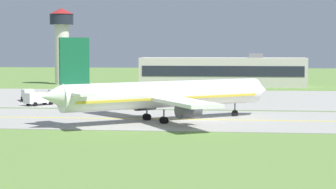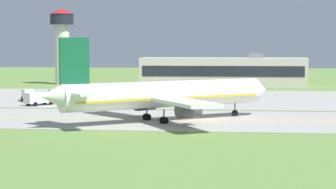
% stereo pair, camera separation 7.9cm
% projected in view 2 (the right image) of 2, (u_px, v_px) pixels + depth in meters
% --- Properties ---
extents(ground_plane, '(500.00, 500.00, 0.00)m').
position_uv_depth(ground_plane, '(203.00, 120.00, 98.95)').
color(ground_plane, olive).
extents(taxiway_strip, '(240.00, 28.00, 0.10)m').
position_uv_depth(taxiway_strip, '(203.00, 120.00, 98.95)').
color(taxiway_strip, '#9E9B93').
rests_on(taxiway_strip, ground).
extents(apron_pad, '(140.00, 52.00, 0.10)m').
position_uv_depth(apron_pad, '(260.00, 99.00, 139.42)').
color(apron_pad, '#9E9B93').
rests_on(apron_pad, ground).
extents(taxiway_centreline, '(220.00, 0.60, 0.01)m').
position_uv_depth(taxiway_centreline, '(203.00, 120.00, 98.95)').
color(taxiway_centreline, yellow).
rests_on(taxiway_centreline, taxiway_strip).
extents(airplane_lead, '(33.60, 29.16, 12.70)m').
position_uv_depth(airplane_lead, '(164.00, 95.00, 96.69)').
color(airplane_lead, white).
rests_on(airplane_lead, ground).
extents(service_truck_baggage, '(5.06, 6.12, 2.60)m').
position_uv_depth(service_truck_baggage, '(39.00, 98.00, 123.22)').
color(service_truck_baggage, silver).
rests_on(service_truck_baggage, ground).
extents(service_truck_fuel, '(4.52, 6.28, 2.60)m').
position_uv_depth(service_truck_fuel, '(28.00, 94.00, 132.78)').
color(service_truck_fuel, silver).
rests_on(service_truck_fuel, ground).
extents(terminal_building, '(47.66, 10.95, 9.51)m').
position_uv_depth(terminal_building, '(223.00, 72.00, 184.64)').
color(terminal_building, beige).
rests_on(terminal_building, ground).
extents(control_tower, '(7.60, 7.60, 23.21)m').
position_uv_depth(control_tower, '(62.00, 38.00, 194.52)').
color(control_tower, silver).
rests_on(control_tower, ground).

